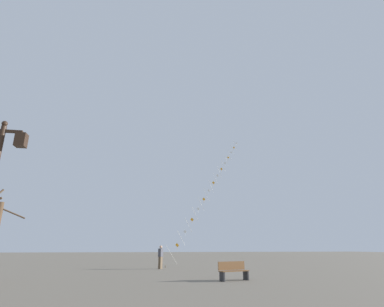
{
  "coord_description": "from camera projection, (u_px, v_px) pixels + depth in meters",
  "views": [
    {
      "loc": [
        1.04,
        -2.53,
        1.59
      ],
      "look_at": [
        5.77,
        24.4,
        10.3
      ],
      "focal_mm": 27.53,
      "sensor_mm": 36.0,
      "label": 1
    }
  ],
  "objects": [
    {
      "name": "kite_train",
      "position": [
        213.0,
        183.0,
        35.82
      ],
      "size": [
        12.78,
        17.75,
        17.8
      ],
      "color": "brown",
      "rests_on": "ground_plane"
    },
    {
      "name": "kite_flyer",
      "position": [
        161.0,
        256.0,
        22.67
      ],
      "size": [
        0.48,
        0.59,
        1.71
      ],
      "rotation": [
        0.0,
        0.0,
        0.97
      ],
      "color": "brown",
      "rests_on": "ground_plane"
    },
    {
      "name": "park_bench",
      "position": [
        233.0,
        271.0,
        14.73
      ],
      "size": [
        1.66,
        0.91,
        0.89
      ],
      "rotation": [
        0.0,
        0.0,
        0.31
      ],
      "color": "brown",
      "rests_on": "ground_plane"
    },
    {
      "name": "ground_plane",
      "position": [
        121.0,
        271.0,
        20.49
      ],
      "size": [
        160.0,
        160.0,
        0.0
      ],
      "primitive_type": "plane",
      "color": "#756B5B"
    }
  ]
}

